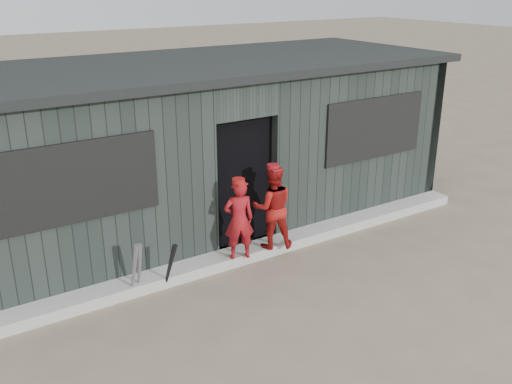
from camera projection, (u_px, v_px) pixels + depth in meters
ground at (336, 313)px, 6.94m from camera, size 80.00×80.00×0.00m
curb at (255, 251)px, 8.34m from camera, size 8.00×0.36×0.15m
bat_left at (139, 268)px, 7.18m from camera, size 0.11×0.31×0.77m
bat_mid at (134, 270)px, 7.12m from camera, size 0.13×0.27×0.79m
bat_right at (170, 267)px, 7.31m from camera, size 0.16×0.31×0.70m
player_red_left at (239, 220)px, 7.78m from camera, size 0.48×0.39×1.14m
player_red_right at (273, 207)px, 8.10m from camera, size 0.73×0.67×1.22m
player_grey_back at (239, 200)px, 8.67m from camera, size 0.65×0.44×1.29m
dugout at (199, 144)px, 9.24m from camera, size 8.30×3.30×2.62m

